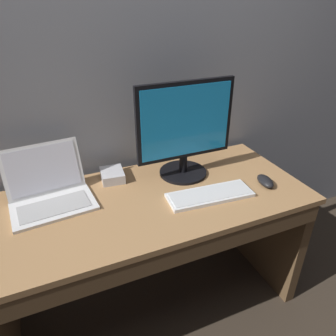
{
  "coord_description": "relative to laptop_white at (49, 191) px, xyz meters",
  "views": [
    {
      "loc": [
        -0.4,
        -1.17,
        1.58
      ],
      "look_at": [
        0.1,
        0.0,
        0.87
      ],
      "focal_mm": 33.73,
      "sensor_mm": 36.0,
      "label": 1
    }
  ],
  "objects": [
    {
      "name": "back_wall",
      "position": [
        0.42,
        0.25,
        0.57
      ],
      "size": [
        4.08,
        0.04,
        2.73
      ],
      "primitive_type": "cube",
      "color": "gray",
      "rests_on": "ground"
    },
    {
      "name": "computer_mouse",
      "position": [
        1.0,
        -0.28,
        -0.04
      ],
      "size": [
        0.09,
        0.13,
        0.04
      ],
      "primitive_type": "ellipsoid",
      "rotation": [
        0.0,
        0.0,
        -0.18
      ],
      "color": "black",
      "rests_on": "desk"
    },
    {
      "name": "external_monitor",
      "position": [
        0.67,
        -0.02,
        0.2
      ],
      "size": [
        0.51,
        0.25,
        0.5
      ],
      "color": "black",
      "rests_on": "desk"
    },
    {
      "name": "wired_keyboard",
      "position": [
        0.69,
        -0.26,
        -0.05
      ],
      "size": [
        0.42,
        0.17,
        0.02
      ],
      "color": "white",
      "rests_on": "desk"
    },
    {
      "name": "laptop_white",
      "position": [
        0.0,
        0.0,
        0.0
      ],
      "size": [
        0.38,
        0.33,
        0.24
      ],
      "color": "white",
      "rests_on": "desk"
    },
    {
      "name": "ground_plane",
      "position": [
        0.42,
        -0.16,
        -0.79
      ],
      "size": [
        14.0,
        14.0,
        0.0
      ],
      "primitive_type": "plane",
      "color": "#382D23"
    },
    {
      "name": "external_drive_box",
      "position": [
        0.31,
        0.08,
        -0.03
      ],
      "size": [
        0.13,
        0.15,
        0.05
      ],
      "primitive_type": "cube",
      "rotation": [
        0.0,
        0.0,
        -0.1
      ],
      "color": "silver",
      "rests_on": "desk"
    },
    {
      "name": "desk",
      "position": [
        0.42,
        -0.17,
        -0.3
      ],
      "size": [
        1.54,
        0.68,
        0.73
      ],
      "color": "#A87A4C",
      "rests_on": "ground"
    }
  ]
}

